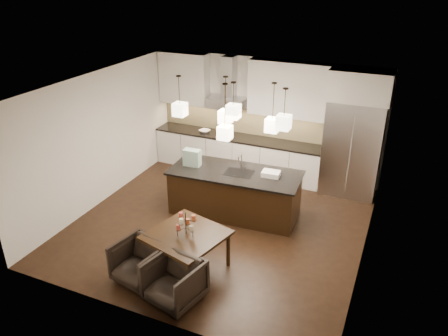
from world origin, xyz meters
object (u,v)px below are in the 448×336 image
at_px(armchair_left, 140,262).
at_px(armchair_right, 174,281).
at_px(dining_table, 187,251).
at_px(island_body, 235,193).
at_px(refrigerator, 352,149).

relative_size(armchair_left, armchair_right, 0.99).
bearing_deg(dining_table, armchair_right, -61.35).
bearing_deg(armchair_right, island_body, 106.40).
height_order(island_body, armchair_right, island_body).
xyz_separation_m(island_body, dining_table, (-0.04, -2.03, -0.11)).
xyz_separation_m(refrigerator, island_body, (-2.00, -1.85, -0.62)).
bearing_deg(armchair_right, armchair_left, 178.64).
distance_m(armchair_left, armchair_right, 0.77).
distance_m(dining_table, armchair_left, 0.80).
relative_size(refrigerator, armchair_left, 2.80).
bearing_deg(armchair_left, dining_table, 57.47).
bearing_deg(refrigerator, armchair_right, -111.66).
xyz_separation_m(refrigerator, armchair_right, (-1.85, -4.65, -0.72)).
relative_size(island_body, armchair_right, 3.30).
distance_m(island_body, armchair_right, 2.80).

